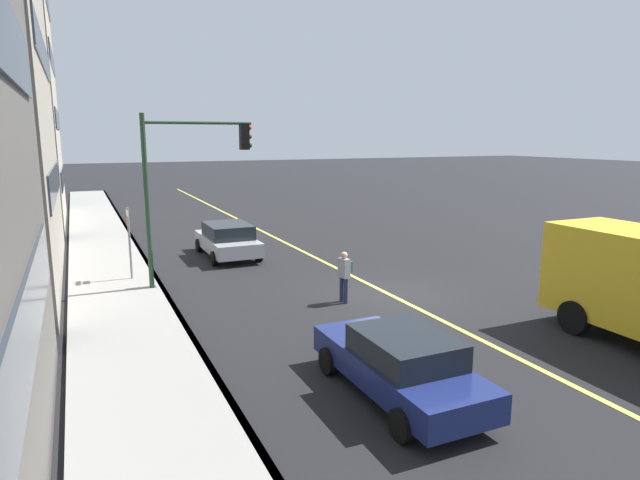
# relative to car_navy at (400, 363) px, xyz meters

# --- Properties ---
(ground) EXTENTS (200.00, 200.00, 0.00)m
(ground) POSITION_rel_car_navy_xyz_m (6.22, -3.61, -0.72)
(ground) COLOR black
(sidewalk_slab) EXTENTS (80.00, 3.00, 0.15)m
(sidewalk_slab) POSITION_rel_car_navy_xyz_m (6.22, 4.64, -0.64)
(sidewalk_slab) COLOR gray
(sidewalk_slab) RESTS_ON ground
(curb_edge) EXTENTS (80.00, 0.16, 0.15)m
(curb_edge) POSITION_rel_car_navy_xyz_m (6.22, 3.22, -0.64)
(curb_edge) COLOR slate
(curb_edge) RESTS_ON ground
(lane_stripe_center) EXTENTS (80.00, 0.16, 0.01)m
(lane_stripe_center) POSITION_rel_car_navy_xyz_m (6.22, -3.61, -0.71)
(lane_stripe_center) COLOR #D8CC4C
(lane_stripe_center) RESTS_ON ground
(car_navy) EXTENTS (4.50, 1.90, 1.39)m
(car_navy) POSITION_rel_car_navy_xyz_m (0.00, 0.00, 0.00)
(car_navy) COLOR navy
(car_navy) RESTS_ON ground
(car_silver) EXTENTS (4.49, 2.10, 1.48)m
(car_silver) POSITION_rel_car_navy_xyz_m (14.10, -0.22, 0.05)
(car_silver) COLOR #A8AAB2
(car_silver) RESTS_ON ground
(pedestrian_with_backpack) EXTENTS (0.42, 0.41, 1.64)m
(pedestrian_with_backpack) POSITION_rel_car_navy_xyz_m (6.10, -1.86, 0.24)
(pedestrian_with_backpack) COLOR #262D4C
(pedestrian_with_backpack) RESTS_ON ground
(traffic_light_mast) EXTENTS (0.28, 3.71, 5.92)m
(traffic_light_mast) POSITION_rel_car_navy_xyz_m (9.84, 2.18, 3.32)
(traffic_light_mast) COLOR #1E3823
(traffic_light_mast) RESTS_ON ground
(street_sign_post) EXTENTS (0.60, 0.08, 2.72)m
(street_sign_post) POSITION_rel_car_navy_xyz_m (11.39, 4.05, 0.89)
(street_sign_post) COLOR slate
(street_sign_post) RESTS_ON ground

